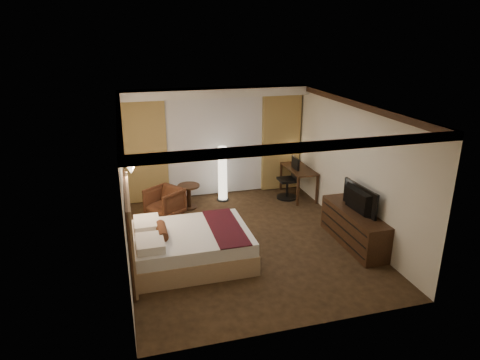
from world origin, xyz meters
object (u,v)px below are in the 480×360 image
object	(u,v)px
television	(355,196)
office_chair	(287,178)
bed	(192,246)
dresser	(354,227)
armchair	(164,201)
floor_lamp	(223,174)
desk	(298,182)
side_table	(189,196)

from	to	relation	value
television	office_chair	bearing A→B (deg)	4.00
bed	dresser	size ratio (longest dim) A/B	1.14
dresser	television	world-z (taller)	television
armchair	floor_lamp	xyz separation A→B (m)	(1.47, 0.54, 0.33)
floor_lamp	television	xyz separation A→B (m)	(1.91, -2.90, 0.32)
floor_lamp	office_chair	size ratio (longest dim) A/B	1.32
floor_lamp	desk	distance (m)	1.93
bed	office_chair	xyz separation A→B (m)	(2.79, 2.42, 0.22)
side_table	bed	bearing A→B (deg)	-97.90
office_chair	television	size ratio (longest dim) A/B	0.99
side_table	office_chair	world-z (taller)	office_chair
floor_lamp	dresser	distance (m)	3.50
armchair	television	size ratio (longest dim) A/B	0.67
desk	bed	bearing A→B (deg)	-141.52
armchair	office_chair	distance (m)	3.06
desk	office_chair	distance (m)	0.35
bed	armchair	world-z (taller)	armchair
bed	office_chair	size ratio (longest dim) A/B	1.98
armchair	office_chair	world-z (taller)	office_chair
dresser	television	xyz separation A→B (m)	(-0.03, 0.00, 0.66)
office_chair	armchair	bearing A→B (deg)	-175.13
bed	floor_lamp	world-z (taller)	floor_lamp
bed	television	distance (m)	3.21
television	side_table	bearing A→B (deg)	43.02
side_table	desk	xyz separation A→B (m)	(2.76, -0.00, 0.09)
floor_lamp	office_chair	xyz separation A→B (m)	(1.57, -0.30, -0.17)
desk	office_chair	world-z (taller)	office_chair
dresser	television	bearing A→B (deg)	180.00
side_table	dresser	size ratio (longest dim) A/B	0.31
dresser	television	size ratio (longest dim) A/B	1.71
armchair	desk	size ratio (longest dim) A/B	0.58
bed	floor_lamp	distance (m)	3.00
television	bed	bearing A→B (deg)	83.34
side_table	television	size ratio (longest dim) A/B	0.54
dresser	television	distance (m)	0.66
bed	side_table	distance (m)	2.49
armchair	desk	world-z (taller)	desk
side_table	office_chair	distance (m)	2.46
dresser	desk	bearing A→B (deg)	91.08
bed	television	world-z (taller)	television
armchair	desk	xyz separation A→B (m)	(3.36, 0.29, 0.02)
armchair	side_table	distance (m)	0.67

